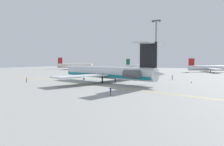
{
  "coord_description": "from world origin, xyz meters",
  "views": [
    {
      "loc": [
        31.28,
        -46.09,
        6.83
      ],
      "look_at": [
        0.9,
        14.32,
        2.72
      ],
      "focal_mm": 32.91,
      "sensor_mm": 36.0,
      "label": 1
    }
  ],
  "objects_px": {
    "main_jetliner": "(109,72)",
    "airliner_mid_left": "(141,67)",
    "ground_crew_near_nose": "(106,74)",
    "ground_crew_starboard": "(26,79)",
    "airliner_far_left": "(75,66)",
    "ground_crew_portside": "(172,77)",
    "ground_crew_near_tail": "(111,90)",
    "airliner_mid_right": "(212,68)",
    "light_mast": "(156,45)",
    "safety_cone_nose": "(191,82)"
  },
  "relations": [
    {
      "from": "main_jetliner",
      "to": "ground_crew_near_tail",
      "type": "xyz_separation_m",
      "value": [
        11.29,
        -20.9,
        -2.0
      ]
    },
    {
      "from": "main_jetliner",
      "to": "ground_crew_starboard",
      "type": "bearing_deg",
      "value": 39.19
    },
    {
      "from": "ground_crew_near_nose",
      "to": "ground_crew_starboard",
      "type": "xyz_separation_m",
      "value": [
        -10.86,
        -32.79,
        -0.03
      ]
    },
    {
      "from": "airliner_far_left",
      "to": "airliner_mid_left",
      "type": "height_order",
      "value": "airliner_far_left"
    },
    {
      "from": "airliner_mid_right",
      "to": "ground_crew_portside",
      "type": "xyz_separation_m",
      "value": [
        -11.82,
        -60.58,
        -1.29
      ]
    },
    {
      "from": "ground_crew_starboard",
      "to": "safety_cone_nose",
      "type": "relative_size",
      "value": 3.01
    },
    {
      "from": "ground_crew_near_nose",
      "to": "safety_cone_nose",
      "type": "relative_size",
      "value": 3.08
    },
    {
      "from": "main_jetliner",
      "to": "airliner_mid_left",
      "type": "height_order",
      "value": "main_jetliner"
    },
    {
      "from": "main_jetliner",
      "to": "ground_crew_starboard",
      "type": "height_order",
      "value": "main_jetliner"
    },
    {
      "from": "airliner_far_left",
      "to": "ground_crew_near_nose",
      "type": "distance_m",
      "value": 80.62
    },
    {
      "from": "ground_crew_near_tail",
      "to": "ground_crew_starboard",
      "type": "xyz_separation_m",
      "value": [
        -35.11,
        10.25,
        -0.11
      ]
    },
    {
      "from": "main_jetliner",
      "to": "airliner_mid_right",
      "type": "bearing_deg",
      "value": -94.3
    },
    {
      "from": "light_mast",
      "to": "main_jetliner",
      "type": "bearing_deg",
      "value": -98.46
    },
    {
      "from": "ground_crew_near_tail",
      "to": "airliner_far_left",
      "type": "bearing_deg",
      "value": 97.88
    },
    {
      "from": "main_jetliner",
      "to": "ground_crew_near_tail",
      "type": "distance_m",
      "value": 23.84
    },
    {
      "from": "main_jetliner",
      "to": "airliner_far_left",
      "type": "bearing_deg",
      "value": -32.54
    },
    {
      "from": "airliner_mid_left",
      "to": "ground_crew_portside",
      "type": "xyz_separation_m",
      "value": [
        32.99,
        -62.69,
        -1.28
      ]
    },
    {
      "from": "airliner_far_left",
      "to": "airliner_mid_left",
      "type": "xyz_separation_m",
      "value": [
        53.99,
        2.86,
        -0.34
      ]
    },
    {
      "from": "ground_crew_near_nose",
      "to": "ground_crew_starboard",
      "type": "height_order",
      "value": "ground_crew_near_nose"
    },
    {
      "from": "main_jetliner",
      "to": "ground_crew_near_nose",
      "type": "bearing_deg",
      "value": -44.57
    },
    {
      "from": "airliner_far_left",
      "to": "safety_cone_nose",
      "type": "relative_size",
      "value": 55.79
    },
    {
      "from": "airliner_mid_left",
      "to": "ground_crew_near_tail",
      "type": "distance_m",
      "value": 105.62
    },
    {
      "from": "ground_crew_portside",
      "to": "main_jetliner",
      "type": "bearing_deg",
      "value": -79.01
    },
    {
      "from": "airliner_far_left",
      "to": "airliner_mid_left",
      "type": "relative_size",
      "value": 1.15
    },
    {
      "from": "ground_crew_near_nose",
      "to": "ground_crew_near_tail",
      "type": "xyz_separation_m",
      "value": [
        24.25,
        -43.04,
        0.08
      ]
    },
    {
      "from": "ground_crew_near_nose",
      "to": "airliner_far_left",
      "type": "bearing_deg",
      "value": -139.96
    },
    {
      "from": "airliner_mid_left",
      "to": "ground_crew_near_nose",
      "type": "bearing_deg",
      "value": -67.46
    },
    {
      "from": "airliner_far_left",
      "to": "airliner_mid_right",
      "type": "height_order",
      "value": "airliner_far_left"
    },
    {
      "from": "airliner_far_left",
      "to": "light_mast",
      "type": "relative_size",
      "value": 1.23
    },
    {
      "from": "airliner_far_left",
      "to": "ground_crew_portside",
      "type": "height_order",
      "value": "airliner_far_left"
    },
    {
      "from": "ground_crew_portside",
      "to": "ground_crew_near_nose",
      "type": "bearing_deg",
      "value": -135.71
    },
    {
      "from": "safety_cone_nose",
      "to": "light_mast",
      "type": "bearing_deg",
      "value": 124.88
    },
    {
      "from": "ground_crew_starboard",
      "to": "light_mast",
      "type": "height_order",
      "value": "light_mast"
    },
    {
      "from": "airliner_far_left",
      "to": "ground_crew_starboard",
      "type": "height_order",
      "value": "airliner_far_left"
    },
    {
      "from": "airliner_far_left",
      "to": "ground_crew_near_tail",
      "type": "relative_size",
      "value": 16.79
    },
    {
      "from": "ground_crew_near_tail",
      "to": "ground_crew_portside",
      "type": "distance_m",
      "value": 39.29
    },
    {
      "from": "ground_crew_near_tail",
      "to": "airliner_mid_right",
      "type": "bearing_deg",
      "value": 48.72
    },
    {
      "from": "airliner_far_left",
      "to": "ground_crew_near_nose",
      "type": "height_order",
      "value": "airliner_far_left"
    },
    {
      "from": "airliner_far_left",
      "to": "ground_crew_starboard",
      "type": "relative_size",
      "value": 18.55
    },
    {
      "from": "safety_cone_nose",
      "to": "main_jetliner",
      "type": "bearing_deg",
      "value": -155.98
    },
    {
      "from": "main_jetliner",
      "to": "airliner_mid_left",
      "type": "relative_size",
      "value": 1.47
    },
    {
      "from": "ground_crew_near_nose",
      "to": "ground_crew_starboard",
      "type": "distance_m",
      "value": 34.54
    },
    {
      "from": "airliner_far_left",
      "to": "safety_cone_nose",
      "type": "height_order",
      "value": "airliner_far_left"
    },
    {
      "from": "ground_crew_portside",
      "to": "light_mast",
      "type": "xyz_separation_m",
      "value": [
        -10.58,
        17.5,
        12.56
      ]
    },
    {
      "from": "airliner_mid_left",
      "to": "airliner_mid_right",
      "type": "relative_size",
      "value": 1.0
    },
    {
      "from": "ground_crew_near_tail",
      "to": "safety_cone_nose",
      "type": "distance_m",
      "value": 33.28
    },
    {
      "from": "safety_cone_nose",
      "to": "ground_crew_portside",
      "type": "bearing_deg",
      "value": 132.06
    },
    {
      "from": "ground_crew_near_nose",
      "to": "light_mast",
      "type": "height_order",
      "value": "light_mast"
    },
    {
      "from": "airliner_mid_right",
      "to": "ground_crew_starboard",
      "type": "distance_m",
      "value": 103.15
    },
    {
      "from": "ground_crew_portside",
      "to": "ground_crew_starboard",
      "type": "xyz_separation_m",
      "value": [
        -39.69,
        -28.78,
        -0.06
      ]
    }
  ]
}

